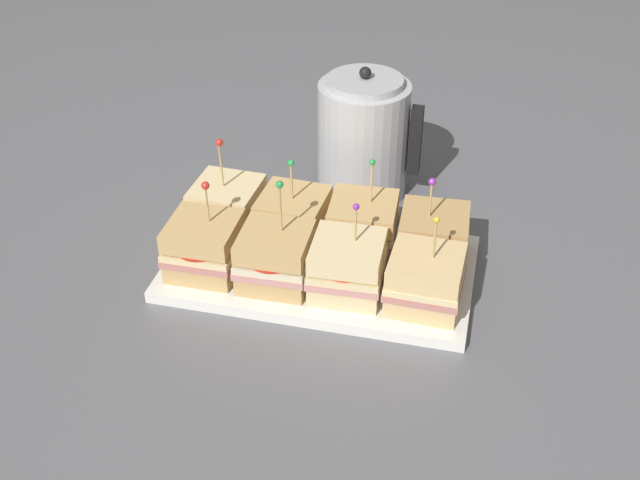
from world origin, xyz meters
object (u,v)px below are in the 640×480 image
Objects in this scene: serving_platter at (320,268)px; sandwich_back_far_right at (433,237)px; sandwich_front_far_left at (204,246)px; sandwich_back_center_right at (363,226)px; sandwich_front_far_right at (425,280)px; kettle_steel at (364,138)px; sandwich_front_center_right at (347,267)px; sandwich_back_far_left at (227,208)px; sandwich_back_center_left at (293,218)px; sandwich_front_center_left at (276,257)px.

serving_platter is 3.18× the size of sandwich_back_far_right.
sandwich_back_center_right reaches higher than sandwich_front_far_left.
sandwich_front_far_right reaches higher than serving_platter.
kettle_steel is at bearing 86.32° from serving_platter.
kettle_steel reaches higher than sandwich_back_center_right.
sandwich_front_center_right is 0.24m from sandwich_back_far_left.
sandwich_front_center_right is at bearing -45.04° from serving_platter.
serving_platter is 3.12× the size of sandwich_back_center_left.
sandwich_back_far_left reaches higher than serving_platter.
sandwich_back_center_right is at bearing 45.50° from sandwich_front_center_left.
sandwich_back_center_left is at bearing -0.81° from sandwich_back_far_left.
sandwich_front_far_right is (0.22, -0.00, -0.00)m from sandwich_front_center_left.
sandwich_front_far_left is at bearing 178.76° from sandwich_front_center_left.
sandwich_back_far_left is at bearing 161.42° from sandwich_front_far_right.
kettle_steel reaches higher than sandwich_back_far_right.
sandwich_front_far_left is 0.11m from sandwich_back_far_left.
sandwich_front_center_right is 0.62× the size of kettle_steel.
sandwich_back_far_right is (0.33, 0.11, -0.00)m from sandwich_front_far_left.
sandwich_back_center_left is at bearing 179.65° from sandwich_back_far_right.
sandwich_back_center_right is (0.22, -0.00, -0.00)m from sandwich_back_far_left.
kettle_steel is at bearing 115.71° from sandwich_front_far_right.
sandwich_front_far_right is 0.35m from sandwich_back_far_left.
kettle_steel is (0.18, 0.31, 0.05)m from sandwich_front_far_left.
sandwich_front_center_left is at bearing 179.93° from sandwich_front_far_right.
sandwich_back_center_left is 0.11m from sandwich_back_center_right.
kettle_steel is at bearing 59.54° from sandwich_front_far_left.
sandwich_front_far_left is 0.22m from sandwich_front_center_right.
sandwich_front_far_left is 1.04× the size of sandwich_back_far_right.
sandwich_front_far_right is at bearing -89.20° from sandwich_back_far_right.
serving_platter is 0.18m from sandwich_front_far_left.
sandwich_back_center_right is (0.22, 0.11, -0.00)m from sandwich_front_far_left.
sandwich_back_far_left reaches higher than sandwich_back_center_left.
sandwich_back_center_right is at bearing -0.24° from sandwich_back_far_left.
sandwich_back_far_left is 1.15× the size of sandwich_back_far_right.
serving_platter is 0.09m from sandwich_front_center_left.
kettle_steel reaches higher than sandwich_front_center_left.
serving_platter is 3.19× the size of sandwich_front_center_right.
sandwich_front_center_left is 1.15× the size of sandwich_front_center_right.
sandwich_front_far_left reaches higher than sandwich_back_far_right.
sandwich_back_far_right is (0.11, -0.00, -0.00)m from sandwich_back_center_right.
sandwich_back_far_left reaches higher than sandwich_back_center_right.
sandwich_front_far_left is (-0.16, -0.05, 0.05)m from serving_platter.
sandwich_back_center_left is at bearing 136.06° from serving_platter.
sandwich_front_center_left reaches higher than sandwich_front_far_left.
sandwich_back_far_right is at bearing 43.71° from sandwich_front_center_right.
sandwich_front_far_left is 1.02× the size of sandwich_back_center_left.
sandwich_back_center_right reaches higher than sandwich_front_center_right.
sandwich_back_far_right is at bearing -53.77° from kettle_steel.
sandwich_front_far_right is at bearing -0.07° from sandwich_front_center_left.
sandwich_front_far_right is at bearing -18.54° from serving_platter.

